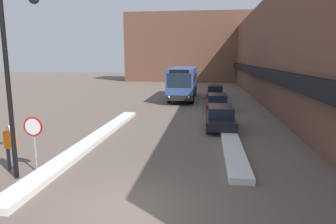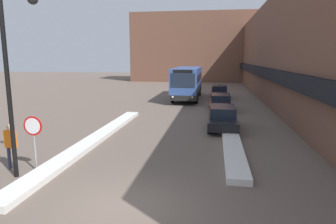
{
  "view_description": "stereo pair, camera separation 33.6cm",
  "coord_description": "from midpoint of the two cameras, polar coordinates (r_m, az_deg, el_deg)",
  "views": [
    {
      "loc": [
        2.3,
        -7.99,
        4.39
      ],
      "look_at": [
        0.51,
        5.77,
        1.88
      ],
      "focal_mm": 32.0,
      "sensor_mm": 36.0,
      "label": 1
    },
    {
      "loc": [
        2.63,
        -7.94,
        4.39
      ],
      "look_at": [
        0.51,
        5.77,
        1.88
      ],
      "focal_mm": 32.0,
      "sensor_mm": 36.0,
      "label": 2
    }
  ],
  "objects": [
    {
      "name": "ground_plane",
      "position": [
        9.43,
        -7.79,
        -17.59
      ],
      "size": [
        160.0,
        160.0,
        0.0
      ],
      "primitive_type": "plane",
      "color": "#66564C"
    },
    {
      "name": "building_row_right",
      "position": [
        32.84,
        22.42,
        10.5
      ],
      "size": [
        5.5,
        60.0,
        9.93
      ],
      "color": "brown",
      "rests_on": "ground_plane"
    },
    {
      "name": "building_backdrop_far",
      "position": [
        58.8,
        6.55,
        12.06
      ],
      "size": [
        26.0,
        8.0,
        12.56
      ],
      "color": "brown",
      "rests_on": "ground_plane"
    },
    {
      "name": "snow_bank_left",
      "position": [
        16.44,
        -13.24,
        -5.08
      ],
      "size": [
        0.9,
        15.2,
        0.23
      ],
      "color": "silver",
      "rests_on": "ground_plane"
    },
    {
      "name": "snow_bank_right",
      "position": [
        15.32,
        12.77,
        -6.14
      ],
      "size": [
        0.9,
        9.28,
        0.26
      ],
      "color": "silver",
      "rests_on": "ground_plane"
    },
    {
      "name": "city_bus",
      "position": [
        32.39,
        4.04,
        5.73
      ],
      "size": [
        2.59,
        10.21,
        3.37
      ],
      "color": "#335193",
      "rests_on": "ground_plane"
    },
    {
      "name": "parked_car_front",
      "position": [
        19.14,
        10.84,
        -1.01
      ],
      "size": [
        1.79,
        4.47,
        1.4
      ],
      "color": "black",
      "rests_on": "ground_plane"
    },
    {
      "name": "parked_car_middle",
      "position": [
        25.71,
        10.36,
        1.84
      ],
      "size": [
        1.8,
        4.39,
        1.36
      ],
      "color": "maroon",
      "rests_on": "ground_plane"
    },
    {
      "name": "parked_car_back",
      "position": [
        33.48,
        10.03,
        3.81
      ],
      "size": [
        1.83,
        4.3,
        1.4
      ],
      "color": "maroon",
      "rests_on": "ground_plane"
    },
    {
      "name": "stop_sign",
      "position": [
        12.63,
        -23.59,
        -3.44
      ],
      "size": [
        0.76,
        0.08,
        2.19
      ],
      "color": "gray",
      "rests_on": "ground_plane"
    },
    {
      "name": "street_lamp",
      "position": [
        11.81,
        -26.64,
        7.69
      ],
      "size": [
        1.46,
        0.36,
        6.62
      ],
      "color": "black",
      "rests_on": "ground_plane"
    },
    {
      "name": "pedestrian",
      "position": [
        13.34,
        -27.17,
        -5.18
      ],
      "size": [
        0.57,
        0.36,
        1.83
      ],
      "rotation": [
        0.0,
        0.0,
        -0.3
      ],
      "color": "#333851",
      "rests_on": "ground_plane"
    }
  ]
}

